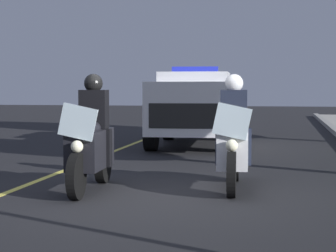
% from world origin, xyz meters
% --- Properties ---
extents(ground_plane, '(80.00, 80.00, 0.00)m').
position_xyz_m(ground_plane, '(0.00, 0.00, 0.00)').
color(ground_plane, black).
extents(lane_stripe_center, '(48.00, 0.12, 0.01)m').
position_xyz_m(lane_stripe_center, '(0.00, -2.10, 0.00)').
color(lane_stripe_center, '#E0D14C').
rests_on(lane_stripe_center, ground).
extents(police_motorcycle_lead_left, '(2.14, 0.59, 1.72)m').
position_xyz_m(police_motorcycle_lead_left, '(-0.17, -0.96, 0.70)').
color(police_motorcycle_lead_left, black).
rests_on(police_motorcycle_lead_left, ground).
extents(police_motorcycle_lead_right, '(2.14, 0.59, 1.72)m').
position_xyz_m(police_motorcycle_lead_right, '(-0.73, 1.08, 0.70)').
color(police_motorcycle_lead_right, black).
rests_on(police_motorcycle_lead_right, ground).
extents(police_suv, '(4.99, 2.26, 2.05)m').
position_xyz_m(police_suv, '(-7.42, -0.44, 1.07)').
color(police_suv, silver).
rests_on(police_suv, ground).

